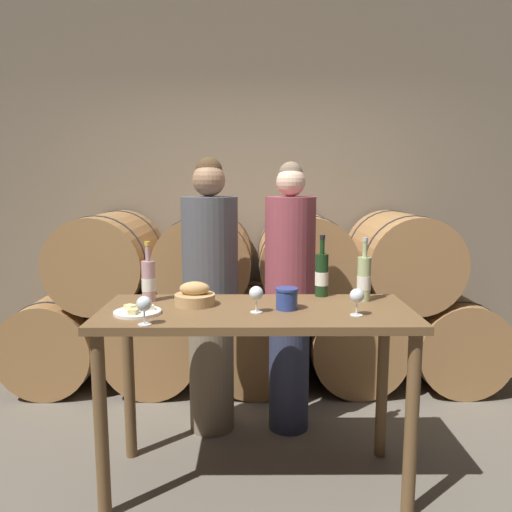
% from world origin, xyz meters
% --- Properties ---
extents(ground_plane, '(10.00, 10.00, 0.00)m').
position_xyz_m(ground_plane, '(0.00, 0.00, 0.00)').
color(ground_plane, '#665E51').
extents(stone_wall_back, '(10.00, 0.12, 3.20)m').
position_xyz_m(stone_wall_back, '(0.00, 2.03, 1.60)').
color(stone_wall_back, '#7F705B').
rests_on(stone_wall_back, ground_plane).
extents(barrel_stack, '(3.78, 0.95, 1.35)m').
position_xyz_m(barrel_stack, '(-0.00, 1.43, 0.63)').
color(barrel_stack, '#9E7042').
rests_on(barrel_stack, ground_plane).
extents(tasting_table, '(1.57, 0.65, 0.95)m').
position_xyz_m(tasting_table, '(0.00, 0.00, 0.80)').
color(tasting_table, brown).
rests_on(tasting_table, ground_plane).
extents(person_left, '(0.35, 0.35, 1.73)m').
position_xyz_m(person_left, '(-0.28, 0.60, 0.88)').
color(person_left, '#756651').
rests_on(person_left, ground_plane).
extents(person_right, '(0.31, 0.31, 1.70)m').
position_xyz_m(person_right, '(0.21, 0.60, 0.87)').
color(person_right, '#2D334C').
rests_on(person_right, ground_plane).
extents(wine_bottle_red, '(0.07, 0.07, 0.34)m').
position_xyz_m(wine_bottle_red, '(0.37, 0.28, 1.07)').
color(wine_bottle_red, '#193819').
rests_on(wine_bottle_red, tasting_table).
extents(wine_bottle_white, '(0.07, 0.07, 0.34)m').
position_xyz_m(wine_bottle_white, '(0.58, 0.17, 1.07)').
color(wine_bottle_white, '#ADBC7F').
rests_on(wine_bottle_white, tasting_table).
extents(wine_bottle_rose, '(0.07, 0.07, 0.32)m').
position_xyz_m(wine_bottle_rose, '(-0.57, 0.17, 1.06)').
color(wine_bottle_rose, '#BC8E93').
rests_on(wine_bottle_rose, tasting_table).
extents(blue_crock, '(0.12, 0.12, 0.11)m').
position_xyz_m(blue_crock, '(0.15, -0.01, 1.01)').
color(blue_crock, navy).
rests_on(blue_crock, tasting_table).
extents(bread_basket, '(0.21, 0.21, 0.12)m').
position_xyz_m(bread_basket, '(-0.32, 0.08, 1.00)').
color(bread_basket, tan).
rests_on(bread_basket, tasting_table).
extents(cheese_plate, '(0.23, 0.23, 0.04)m').
position_xyz_m(cheese_plate, '(-0.58, -0.09, 0.96)').
color(cheese_plate, white).
rests_on(cheese_plate, tasting_table).
extents(wine_glass_far_left, '(0.07, 0.07, 0.13)m').
position_xyz_m(wine_glass_far_left, '(-0.50, -0.28, 1.04)').
color(wine_glass_far_left, white).
rests_on(wine_glass_far_left, tasting_table).
extents(wine_glass_left, '(0.07, 0.07, 0.13)m').
position_xyz_m(wine_glass_left, '(-0.00, -0.07, 1.04)').
color(wine_glass_left, white).
rests_on(wine_glass_left, tasting_table).
extents(wine_glass_center, '(0.07, 0.07, 0.13)m').
position_xyz_m(wine_glass_center, '(0.48, -0.13, 1.04)').
color(wine_glass_center, white).
rests_on(wine_glass_center, tasting_table).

